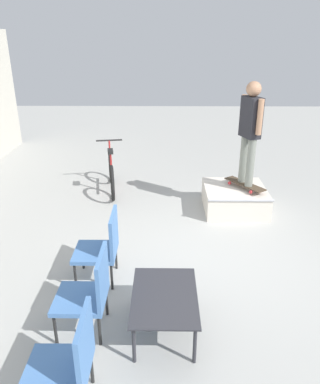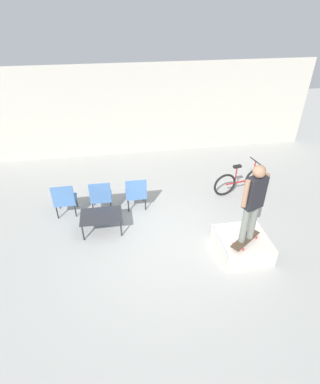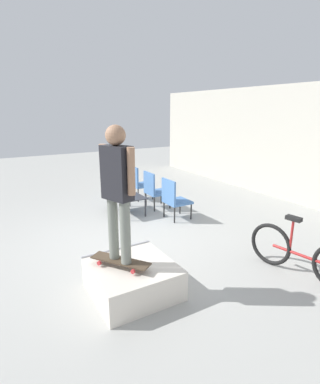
{
  "view_description": "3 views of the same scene",
  "coord_description": "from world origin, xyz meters",
  "views": [
    {
      "loc": [
        -4.43,
        0.69,
        2.87
      ],
      "look_at": [
        0.28,
        0.75,
        0.88
      ],
      "focal_mm": 35.0,
      "sensor_mm": 36.0,
      "label": 1
    },
    {
      "loc": [
        -0.91,
        -4.96,
        4.66
      ],
      "look_at": [
        0.04,
        0.78,
        0.87
      ],
      "focal_mm": 28.0,
      "sensor_mm": 36.0,
      "label": 2
    },
    {
      "loc": [
        4.84,
        -2.01,
        2.38
      ],
      "look_at": [
        -0.13,
        0.89,
        0.78
      ],
      "focal_mm": 28.0,
      "sensor_mm": 36.0,
      "label": 3
    }
  ],
  "objects": [
    {
      "name": "coffee_table",
      "position": [
        -1.35,
        0.68,
        0.39
      ],
      "size": [
        0.96,
        0.67,
        0.44
      ],
      "color": "#2D2D33",
      "rests_on": "ground_plane"
    },
    {
      "name": "person_skater",
      "position": [
        1.58,
        -0.7,
        1.51
      ],
      "size": [
        0.54,
        0.32,
        1.71
      ],
      "rotation": [
        0.0,
        0.0,
        0.35
      ],
      "color": "gray",
      "rests_on": "skateboard_on_ramp"
    },
    {
      "name": "patio_chair_left",
      "position": [
        -2.24,
        1.44,
        0.49
      ],
      "size": [
        0.52,
        0.52,
        0.92
      ],
      "rotation": [
        0.0,
        0.0,
        3.15
      ],
      "color": "black",
      "rests_on": "ground_plane"
    },
    {
      "name": "patio_chair_center",
      "position": [
        -1.35,
        1.44,
        0.49
      ],
      "size": [
        0.53,
        0.53,
        0.92
      ],
      "rotation": [
        0.0,
        0.0,
        3.13
      ],
      "color": "black",
      "rests_on": "ground_plane"
    },
    {
      "name": "ground_plane",
      "position": [
        0.0,
        0.0,
        0.0
      ],
      "size": [
        24.0,
        24.0,
        0.0
      ],
      "primitive_type": "plane",
      "color": "#A8A8A3"
    },
    {
      "name": "skateboard_on_ramp",
      "position": [
        1.58,
        -0.7,
        0.49
      ],
      "size": [
        0.77,
        0.63,
        0.07
      ],
      "rotation": [
        0.0,
        0.0,
        0.61
      ],
      "color": "#473828",
      "rests_on": "skate_ramp_box"
    },
    {
      "name": "patio_chair_right",
      "position": [
        -0.47,
        1.44,
        0.49
      ],
      "size": [
        0.52,
        0.52,
        0.92
      ],
      "rotation": [
        0.0,
        0.0,
        3.15
      ],
      "color": "black",
      "rests_on": "ground_plane"
    },
    {
      "name": "skate_ramp_box",
      "position": [
        1.61,
        -0.55,
        0.2
      ],
      "size": [
        1.08,
        1.06,
        0.43
      ],
      "color": "silver",
      "rests_on": "ground_plane"
    },
    {
      "name": "bicycle",
      "position": [
        2.48,
        1.74,
        0.36
      ],
      "size": [
        1.63,
        0.52,
        0.93
      ],
      "rotation": [
        0.0,
        0.0,
        0.17
      ],
      "color": "black",
      "rests_on": "ground_plane"
    }
  ]
}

